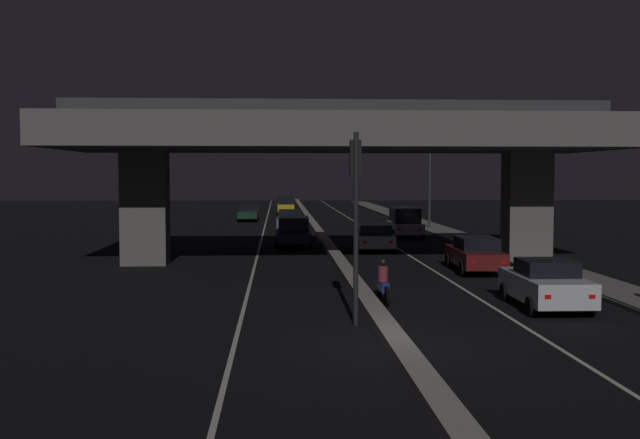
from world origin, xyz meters
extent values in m
plane|color=black|center=(0.00, 0.00, 0.00)|extent=(200.00, 200.00, 0.00)
cube|color=beige|center=(-3.85, 35.00, 0.00)|extent=(0.12, 126.00, 0.00)
cube|color=beige|center=(3.85, 35.00, 0.00)|extent=(0.12, 126.00, 0.00)
cube|color=gray|center=(0.00, 35.00, 0.14)|extent=(0.57, 126.00, 0.29)
cube|color=slate|center=(8.86, 28.00, 0.07)|extent=(2.28, 126.00, 0.14)
cube|color=#5B5956|center=(-8.84, 16.72, 2.61)|extent=(2.04, 1.50, 5.23)
cube|color=#5B5956|center=(8.84, 16.72, 2.61)|extent=(2.04, 1.50, 5.23)
cube|color=#5B5956|center=(0.00, 16.72, 5.93)|extent=(25.34, 9.93, 1.42)
cube|color=#333335|center=(0.00, 16.72, 7.09)|extent=(25.34, 0.40, 0.90)
cylinder|color=black|center=(-0.69, 2.43, 2.63)|extent=(0.14, 0.14, 5.25)
cube|color=black|center=(-0.69, 2.61, 4.58)|extent=(0.30, 0.28, 0.95)
sphere|color=red|center=(-0.69, 2.76, 4.87)|extent=(0.18, 0.18, 0.18)
sphere|color=black|center=(-0.69, 2.76, 4.58)|extent=(0.18, 0.18, 0.18)
sphere|color=black|center=(-0.69, 2.76, 4.28)|extent=(0.18, 0.18, 0.18)
cylinder|color=#2D2D30|center=(8.58, 37.97, 3.73)|extent=(0.18, 0.18, 7.46)
cylinder|color=#2D2D30|center=(7.66, 37.97, 7.31)|extent=(1.85, 0.10, 0.10)
ellipsoid|color=#F2B759|center=(6.73, 37.97, 7.21)|extent=(0.56, 0.32, 0.24)
cube|color=silver|center=(5.40, 4.70, 0.66)|extent=(1.87, 4.13, 0.74)
cube|color=black|center=(5.40, 4.60, 1.27)|extent=(1.61, 1.67, 0.49)
cylinder|color=black|center=(4.56, 6.07, 0.29)|extent=(0.21, 0.59, 0.59)
cylinder|color=black|center=(6.31, 6.04, 0.29)|extent=(0.21, 0.59, 0.59)
cylinder|color=black|center=(4.50, 3.37, 0.29)|extent=(0.21, 0.59, 0.59)
cylinder|color=black|center=(6.25, 3.33, 0.29)|extent=(0.21, 0.59, 0.59)
cube|color=red|center=(4.74, 2.66, 0.70)|extent=(0.18, 0.03, 0.11)
cube|color=red|center=(5.99, 2.63, 0.70)|extent=(0.18, 0.03, 0.11)
cube|color=#591414|center=(5.51, 13.30, 0.65)|extent=(1.91, 4.66, 0.64)
cube|color=black|center=(5.50, 13.07, 1.23)|extent=(1.60, 2.26, 0.53)
cylinder|color=black|center=(4.73, 14.85, 0.33)|extent=(0.23, 0.66, 0.65)
cylinder|color=black|center=(6.41, 14.78, 0.33)|extent=(0.23, 0.66, 0.65)
cylinder|color=black|center=(4.61, 11.82, 0.33)|extent=(0.23, 0.66, 0.65)
cylinder|color=black|center=(6.29, 11.75, 0.33)|extent=(0.23, 0.66, 0.65)
cube|color=red|center=(4.82, 11.02, 0.68)|extent=(0.18, 0.04, 0.11)
cube|color=red|center=(6.02, 10.97, 0.68)|extent=(0.18, 0.04, 0.11)
cube|color=silver|center=(2.31, 22.05, 0.63)|extent=(1.97, 4.22, 0.63)
cube|color=black|center=(2.31, 21.84, 1.20)|extent=(1.70, 2.04, 0.51)
cylinder|color=black|center=(1.42, 23.45, 0.31)|extent=(0.21, 0.63, 0.63)
cylinder|color=black|center=(3.27, 23.41, 0.31)|extent=(0.21, 0.63, 0.63)
cylinder|color=black|center=(1.36, 20.69, 0.31)|extent=(0.21, 0.63, 0.63)
cylinder|color=black|center=(3.20, 20.65, 0.31)|extent=(0.21, 0.63, 0.63)
cube|color=red|center=(1.61, 19.97, 0.66)|extent=(0.18, 0.03, 0.11)
cube|color=red|center=(2.93, 19.94, 0.66)|extent=(0.18, 0.03, 0.11)
cube|color=silver|center=(5.50, 30.77, 0.64)|extent=(2.02, 4.64, 0.65)
cube|color=black|center=(5.50, 30.88, 1.46)|extent=(1.76, 3.35, 0.99)
cylinder|color=black|center=(4.61, 32.31, 0.32)|extent=(0.22, 0.64, 0.63)
cylinder|color=black|center=(6.47, 32.26, 0.32)|extent=(0.22, 0.64, 0.63)
cylinder|color=black|center=(4.53, 29.28, 0.32)|extent=(0.22, 0.64, 0.63)
cylinder|color=black|center=(6.38, 29.23, 0.32)|extent=(0.22, 0.64, 0.63)
cube|color=red|center=(4.77, 28.48, 0.67)|extent=(0.18, 0.03, 0.11)
cube|color=red|center=(6.10, 28.44, 0.67)|extent=(0.18, 0.03, 0.11)
cube|color=#141938|center=(-1.91, 24.69, 0.63)|extent=(2.00, 4.62, 0.60)
cube|color=black|center=(-1.91, 24.69, 1.32)|extent=(1.73, 2.79, 0.77)
cylinder|color=black|center=(-1.02, 23.16, 0.34)|extent=(0.21, 0.68, 0.67)
cylinder|color=black|center=(-2.88, 23.20, 0.34)|extent=(0.21, 0.68, 0.67)
cylinder|color=black|center=(-0.95, 26.18, 0.34)|extent=(0.21, 0.68, 0.67)
cylinder|color=black|center=(-2.81, 26.22, 0.34)|extent=(0.21, 0.68, 0.67)
cube|color=white|center=(-1.20, 26.98, 0.54)|extent=(0.18, 0.03, 0.11)
cube|color=white|center=(-2.53, 27.01, 0.54)|extent=(0.18, 0.03, 0.11)
cube|color=#515459|center=(-1.98, 36.43, 0.66)|extent=(1.88, 4.08, 0.73)
cube|color=black|center=(-1.97, 36.63, 1.29)|extent=(1.60, 1.98, 0.52)
cylinder|color=black|center=(-1.18, 35.07, 0.30)|extent=(0.22, 0.60, 0.60)
cylinder|color=black|center=(-2.88, 35.13, 0.30)|extent=(0.22, 0.60, 0.60)
cylinder|color=black|center=(-1.09, 37.72, 0.30)|extent=(0.22, 0.60, 0.60)
cylinder|color=black|center=(-2.78, 37.78, 0.30)|extent=(0.22, 0.60, 0.60)
cube|color=white|center=(-1.30, 38.43, 0.55)|extent=(0.18, 0.04, 0.11)
cube|color=white|center=(-2.52, 38.47, 0.55)|extent=(0.18, 0.04, 0.11)
cube|color=black|center=(-5.43, 48.31, 0.60)|extent=(1.68, 4.70, 0.55)
cube|color=black|center=(-5.43, 48.54, 1.13)|extent=(1.47, 2.26, 0.51)
cylinder|color=black|center=(-4.63, 46.76, 0.32)|extent=(0.20, 0.65, 0.65)
cylinder|color=black|center=(-6.24, 46.76, 0.32)|extent=(0.20, 0.65, 0.65)
cylinder|color=black|center=(-4.62, 49.86, 0.32)|extent=(0.20, 0.65, 0.65)
cylinder|color=black|center=(-6.23, 49.86, 0.32)|extent=(0.20, 0.65, 0.65)
cube|color=white|center=(-4.84, 50.66, 0.52)|extent=(0.18, 0.03, 0.11)
cube|color=white|center=(-6.00, 50.67, 0.52)|extent=(0.18, 0.03, 0.11)
cube|color=gold|center=(-2.04, 59.14, 0.68)|extent=(1.71, 4.05, 0.75)
cube|color=black|center=(-2.04, 59.14, 1.44)|extent=(1.49, 2.44, 0.76)
cylinder|color=black|center=(-1.21, 57.81, 0.31)|extent=(0.21, 0.62, 0.62)
cylinder|color=black|center=(-2.83, 57.80, 0.31)|extent=(0.21, 0.62, 0.62)
cylinder|color=black|center=(-1.25, 60.48, 0.31)|extent=(0.21, 0.62, 0.62)
cylinder|color=black|center=(-2.86, 60.46, 0.31)|extent=(0.21, 0.62, 0.62)
cube|color=white|center=(-1.48, 61.17, 0.57)|extent=(0.18, 0.03, 0.11)
cube|color=white|center=(-2.64, 61.16, 0.57)|extent=(0.18, 0.03, 0.11)
cylinder|color=black|center=(0.55, 6.72, 0.31)|extent=(0.10, 0.62, 0.62)
cylinder|color=black|center=(0.60, 5.36, 0.31)|extent=(0.12, 0.62, 0.62)
cube|color=navy|center=(0.57, 6.04, 0.53)|extent=(0.28, 1.04, 0.32)
cylinder|color=maroon|center=(0.57, 6.04, 0.93)|extent=(0.33, 0.33, 0.49)
sphere|color=black|center=(0.57, 6.04, 1.30)|extent=(0.24, 0.24, 0.24)
cube|color=red|center=(0.60, 5.31, 0.53)|extent=(0.08, 0.03, 0.08)
camera|label=1|loc=(-2.78, -17.66, 4.12)|focal=42.00mm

